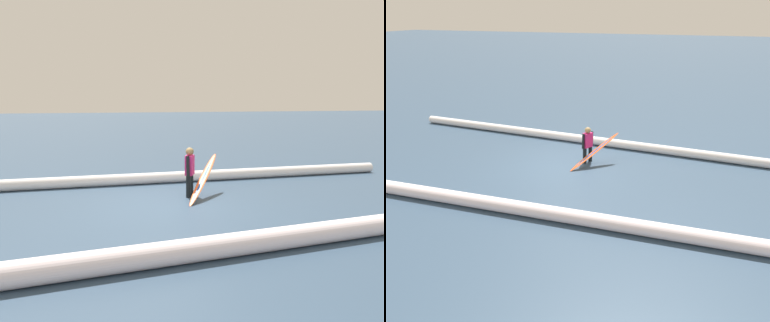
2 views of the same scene
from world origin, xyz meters
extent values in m
plane|color=#334A63|center=(0.00, 0.00, 0.00)|extent=(167.12, 167.12, 0.00)
cylinder|color=black|center=(-0.86, -0.78, 0.30)|extent=(0.14, 0.14, 0.60)
cylinder|color=black|center=(-0.72, -0.54, 0.30)|extent=(0.14, 0.14, 0.60)
cube|color=#D82672|center=(-0.79, -0.66, 0.87)|extent=(0.34, 0.39, 0.54)
sphere|color=#987B4D|center=(-0.79, -0.66, 1.24)|extent=(0.22, 0.22, 0.22)
cylinder|color=black|center=(-0.90, -0.85, 0.87)|extent=(0.09, 0.10, 0.55)
cylinder|color=black|center=(-0.69, -0.47, 0.87)|extent=(0.09, 0.13, 0.56)
ellipsoid|color=#E55926|center=(-1.13, -0.47, 0.53)|extent=(1.46, 1.82, 1.08)
ellipsoid|color=blue|center=(-1.13, -0.47, 0.53)|extent=(1.09, 1.40, 0.88)
cylinder|color=white|center=(0.03, -2.60, 0.17)|extent=(16.52, 0.94, 0.35)
cylinder|color=white|center=(0.69, 3.61, 0.20)|extent=(14.63, 1.15, 0.40)
camera|label=1|loc=(2.13, 9.30, 2.58)|focal=36.15mm
camera|label=2|loc=(-4.72, 11.18, 5.20)|focal=33.84mm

